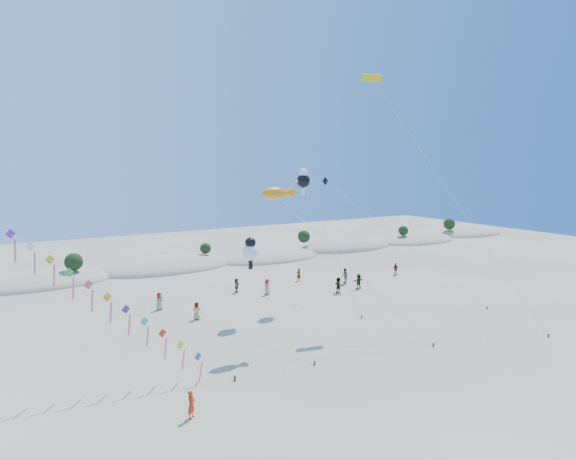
{
  "coord_description": "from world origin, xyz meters",
  "views": [
    {
      "loc": [
        -19.04,
        -20.28,
        14.47
      ],
      "look_at": [
        1.37,
        14.0,
        8.99
      ],
      "focal_mm": 30.0,
      "sensor_mm": 36.0,
      "label": 1
    }
  ],
  "objects": [
    {
      "name": "cartoon_kite_low",
      "position": [
        0.28,
        18.94,
        6.57
      ],
      "size": [
        1.52,
        12.49,
        7.81
      ],
      "color": "#3F2D1E",
      "rests_on": "ground"
    },
    {
      "name": "dark_kite",
      "position": [
        15.7,
        20.23,
        8.71
      ],
      "size": [
        9.9,
        15.35,
        13.06
      ],
      "color": "#3F2D1E",
      "rests_on": "ground"
    },
    {
      "name": "cartoon_kite_high",
      "position": [
        8.13,
        22.22,
        12.86
      ],
      "size": [
        2.27,
        9.19,
        14.04
      ],
      "color": "#3F2D1E",
      "rests_on": "ground"
    },
    {
      "name": "beachgoers",
      "position": [
        9.55,
        24.72,
        0.87
      ],
      "size": [
        32.02,
        8.49,
        1.85
      ],
      "color": "slate",
      "rests_on": "ground"
    },
    {
      "name": "parafoil_kite",
      "position": [
        13.28,
        17.22,
        22.29
      ],
      "size": [
        7.79,
        16.23,
        23.29
      ],
      "color": "#3F2D1E",
      "rests_on": "ground"
    },
    {
      "name": "flyer_foreground",
      "position": [
        -10.55,
        4.81,
        0.82
      ],
      "size": [
        0.71,
        0.7,
        1.65
      ],
      "primitive_type": "imported",
      "rotation": [
        0.0,
        0.0,
        0.77
      ],
      "color": "red",
      "rests_on": "ground"
    },
    {
      "name": "dune_ridge",
      "position": [
        1.06,
        45.14,
        0.11
      ],
      "size": [
        145.3,
        11.49,
        5.57
      ],
      "color": "tan",
      "rests_on": "ground"
    },
    {
      "name": "ground",
      "position": [
        0.0,
        0.0,
        0.0
      ],
      "size": [
        160.0,
        160.0,
        0.0
      ],
      "primitive_type": "plane",
      "color": "gray",
      "rests_on": "ground"
    },
    {
      "name": "fish_kite",
      "position": [
        0.41,
        13.99,
        12.09
      ],
      "size": [
        10.89,
        9.16,
        12.62
      ],
      "color": "#3F2D1E",
      "rests_on": "ground"
    }
  ]
}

